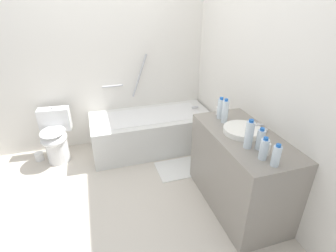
# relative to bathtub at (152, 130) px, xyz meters

# --- Properties ---
(ground_plane) EXTENTS (3.85, 3.85, 0.00)m
(ground_plane) POSITION_rel_bathtub_xyz_m (-0.58, -0.95, -0.27)
(ground_plane) COLOR beige
(wall_back_tiled) EXTENTS (3.25, 0.10, 2.54)m
(wall_back_tiled) POSITION_rel_bathtub_xyz_m (-0.58, 0.43, 1.00)
(wall_back_tiled) COLOR white
(wall_back_tiled) RESTS_ON ground_plane
(wall_right_mirror) EXTENTS (0.10, 3.04, 2.54)m
(wall_right_mirror) POSITION_rel_bathtub_xyz_m (0.90, -0.95, 1.00)
(wall_right_mirror) COLOR white
(wall_right_mirror) RESTS_ON ground_plane
(bathtub) EXTENTS (1.64, 0.75, 1.26)m
(bathtub) POSITION_rel_bathtub_xyz_m (0.00, 0.00, 0.00)
(bathtub) COLOR silver
(bathtub) RESTS_ON ground_plane
(toilet) EXTENTS (0.40, 0.54, 0.68)m
(toilet) POSITION_rel_bathtub_xyz_m (-1.26, 0.06, 0.07)
(toilet) COLOR white
(toilet) RESTS_ON ground_plane
(vanity_counter) EXTENTS (0.57, 1.14, 0.82)m
(vanity_counter) POSITION_rel_bathtub_xyz_m (0.56, -1.36, 0.14)
(vanity_counter) COLOR gray
(vanity_counter) RESTS_ON ground_plane
(sink_basin) EXTENTS (0.35, 0.35, 0.05)m
(sink_basin) POSITION_rel_bathtub_xyz_m (0.56, -1.31, 0.58)
(sink_basin) COLOR white
(sink_basin) RESTS_ON vanity_counter
(sink_faucet) EXTENTS (0.12, 0.15, 0.06)m
(sink_faucet) POSITION_rel_bathtub_xyz_m (0.76, -1.31, 0.58)
(sink_faucet) COLOR silver
(sink_faucet) RESTS_ON vanity_counter
(water_bottle_0) EXTENTS (0.07, 0.07, 0.19)m
(water_bottle_0) POSITION_rel_bathtub_xyz_m (0.48, -1.73, 0.64)
(water_bottle_0) COLOR silver
(water_bottle_0) RESTS_ON vanity_counter
(water_bottle_1) EXTENTS (0.06, 0.06, 0.19)m
(water_bottle_1) POSITION_rel_bathtub_xyz_m (0.51, -1.83, 0.64)
(water_bottle_1) COLOR silver
(water_bottle_1) RESTS_ON vanity_counter
(water_bottle_2) EXTENTS (0.07, 0.07, 0.20)m
(water_bottle_2) POSITION_rel_bathtub_xyz_m (0.54, -1.60, 0.64)
(water_bottle_2) COLOR silver
(water_bottle_2) RESTS_ON vanity_counter
(water_bottle_3) EXTENTS (0.07, 0.07, 0.23)m
(water_bottle_3) POSITION_rel_bathtub_xyz_m (0.51, -0.96, 0.66)
(water_bottle_3) COLOR silver
(water_bottle_3) RESTS_ON vanity_counter
(water_bottle_4) EXTENTS (0.06, 0.06, 0.25)m
(water_bottle_4) POSITION_rel_bathtub_xyz_m (0.50, -1.06, 0.67)
(water_bottle_4) COLOR silver
(water_bottle_4) RESTS_ON vanity_counter
(water_bottle_5) EXTENTS (0.07, 0.07, 0.26)m
(water_bottle_5) POSITION_rel_bathtub_xyz_m (0.46, -1.55, 0.67)
(water_bottle_5) COLOR silver
(water_bottle_5) RESTS_ON vanity_counter
(drinking_glass_0) EXTENTS (0.06, 0.06, 0.09)m
(drinking_glass_0) POSITION_rel_bathtub_xyz_m (0.54, -0.88, 0.59)
(drinking_glass_0) COLOR white
(drinking_glass_0) RESTS_ON vanity_counter
(drinking_glass_1) EXTENTS (0.06, 0.06, 0.10)m
(drinking_glass_1) POSITION_rel_bathtub_xyz_m (0.54, -1.68, 0.60)
(drinking_glass_1) COLOR white
(drinking_glass_1) RESTS_ON vanity_counter
(bath_mat) EXTENTS (0.54, 0.42, 0.01)m
(bath_mat) POSITION_rel_bathtub_xyz_m (0.19, -0.63, -0.26)
(bath_mat) COLOR white
(bath_mat) RESTS_ON ground_plane
(toilet_paper_roll) EXTENTS (0.11, 0.11, 0.11)m
(toilet_paper_roll) POSITION_rel_bathtub_xyz_m (-1.52, 0.12, -0.22)
(toilet_paper_roll) COLOR white
(toilet_paper_roll) RESTS_ON ground_plane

